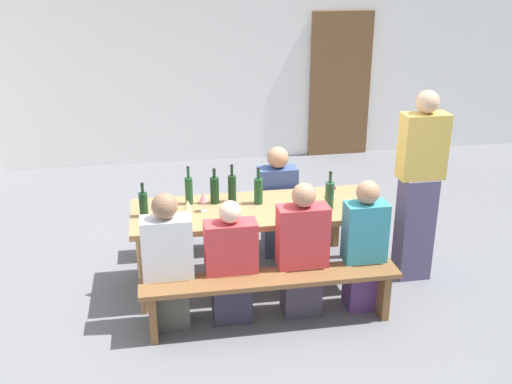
% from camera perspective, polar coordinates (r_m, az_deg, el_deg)
% --- Properties ---
extents(ground_plane, '(24.00, 24.00, 0.00)m').
position_cam_1_polar(ground_plane, '(5.67, -0.00, -8.49)').
color(ground_plane, slate).
extents(back_wall, '(14.00, 0.20, 3.20)m').
position_cam_1_polar(back_wall, '(8.74, -4.38, 13.30)').
color(back_wall, white).
rests_on(back_wall, ground).
extents(wooden_door, '(0.90, 0.06, 2.10)m').
position_cam_1_polar(wooden_door, '(9.08, 7.93, 9.94)').
color(wooden_door, brown).
rests_on(wooden_door, ground).
extents(tasting_table, '(2.19, 0.80, 0.75)m').
position_cam_1_polar(tasting_table, '(5.37, -0.00, -2.24)').
color(tasting_table, '#9E7247').
rests_on(tasting_table, ground).
extents(bench_near, '(2.09, 0.30, 0.45)m').
position_cam_1_polar(bench_near, '(4.90, 1.43, -8.88)').
color(bench_near, brown).
rests_on(bench_near, ground).
extents(bench_far, '(2.09, 0.30, 0.45)m').
position_cam_1_polar(bench_far, '(6.13, -1.13, -2.36)').
color(bench_far, brown).
rests_on(bench_far, ground).
extents(wine_bottle_0, '(0.08, 0.08, 0.34)m').
position_cam_1_polar(wine_bottle_0, '(5.39, 0.23, 0.16)').
color(wine_bottle_0, '#194723').
rests_on(wine_bottle_0, tasting_table).
extents(wine_bottle_1, '(0.07, 0.07, 0.35)m').
position_cam_1_polar(wine_bottle_1, '(5.41, -6.34, 0.19)').
color(wine_bottle_1, '#194723').
rests_on(wine_bottle_1, tasting_table).
extents(wine_bottle_2, '(0.07, 0.07, 0.35)m').
position_cam_1_polar(wine_bottle_2, '(5.43, -2.27, 0.39)').
color(wine_bottle_2, '#143319').
rests_on(wine_bottle_2, tasting_table).
extents(wine_bottle_3, '(0.08, 0.08, 0.34)m').
position_cam_1_polar(wine_bottle_3, '(5.31, 6.95, -0.27)').
color(wine_bottle_3, '#234C2D').
rests_on(wine_bottle_3, tasting_table).
extents(wine_bottle_4, '(0.08, 0.08, 0.33)m').
position_cam_1_polar(wine_bottle_4, '(5.41, -3.93, 0.22)').
color(wine_bottle_4, '#143319').
rests_on(wine_bottle_4, tasting_table).
extents(wine_bottle_5, '(0.07, 0.07, 0.30)m').
position_cam_1_polar(wine_bottle_5, '(5.21, -10.56, -1.11)').
color(wine_bottle_5, '#143319').
rests_on(wine_bottle_5, tasting_table).
extents(wine_glass_0, '(0.07, 0.07, 0.19)m').
position_cam_1_polar(wine_glass_0, '(5.23, -4.98, -0.48)').
color(wine_glass_0, silver).
rests_on(wine_glass_0, tasting_table).
extents(wine_glass_1, '(0.07, 0.07, 0.16)m').
position_cam_1_polar(wine_glass_1, '(5.13, -6.46, -1.23)').
color(wine_glass_1, silver).
rests_on(wine_glass_1, tasting_table).
extents(wine_glass_2, '(0.07, 0.07, 0.15)m').
position_cam_1_polar(wine_glass_2, '(5.59, 7.21, 0.60)').
color(wine_glass_2, silver).
rests_on(wine_glass_2, tasting_table).
extents(seated_guest_near_0, '(0.40, 0.24, 1.15)m').
position_cam_1_polar(seated_guest_near_0, '(4.86, -8.28, -6.81)').
color(seated_guest_near_0, '#515047').
rests_on(seated_guest_near_0, ground).
extents(seated_guest_near_1, '(0.42, 0.24, 1.06)m').
position_cam_1_polar(seated_guest_near_1, '(4.92, -2.36, -6.98)').
color(seated_guest_near_1, '#342E3F').
rests_on(seated_guest_near_1, ground).
extents(seated_guest_near_2, '(0.41, 0.24, 1.16)m').
position_cam_1_polar(seated_guest_near_2, '(4.99, 4.36, -5.83)').
color(seated_guest_near_2, '#3F3742').
rests_on(seated_guest_near_2, ground).
extents(seated_guest_near_3, '(0.35, 0.24, 1.15)m').
position_cam_1_polar(seated_guest_near_3, '(5.14, 10.13, -5.28)').
color(seated_guest_near_3, '#533369').
rests_on(seated_guest_near_3, ground).
extents(seated_guest_far_0, '(0.38, 0.24, 1.13)m').
position_cam_1_polar(seated_guest_far_0, '(5.97, 2.00, -1.15)').
color(seated_guest_far_0, '#51576E').
rests_on(seated_guest_far_0, ground).
extents(standing_host, '(0.40, 0.24, 1.77)m').
position_cam_1_polar(standing_host, '(5.62, 15.05, 0.14)').
color(standing_host, '#534B6D').
rests_on(standing_host, ground).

